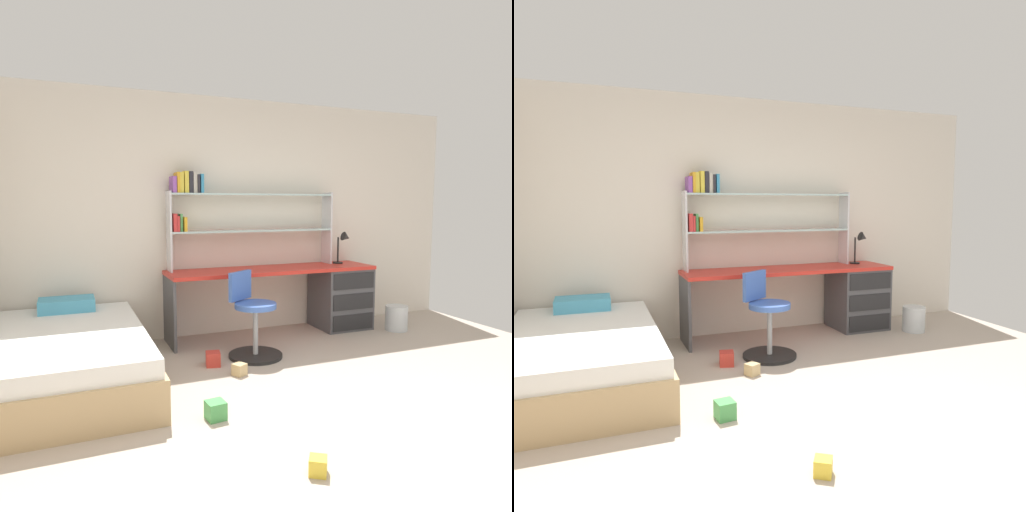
{
  "view_description": "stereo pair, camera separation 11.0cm",
  "coord_description": "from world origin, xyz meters",
  "views": [
    {
      "loc": [
        -1.75,
        -2.22,
        1.46
      ],
      "look_at": [
        -0.12,
        1.75,
        0.98
      ],
      "focal_mm": 32.6,
      "sensor_mm": 36.0,
      "label": 1
    },
    {
      "loc": [
        -1.65,
        -2.27,
        1.46
      ],
      "look_at": [
        -0.12,
        1.75,
        0.98
      ],
      "focal_mm": 32.6,
      "sensor_mm": 36.0,
      "label": 2
    }
  ],
  "objects": [
    {
      "name": "toy_block_green_3",
      "position": [
        -0.86,
        0.69,
        0.06
      ],
      "size": [
        0.14,
        0.14,
        0.13
      ],
      "primitive_type": "cube",
      "rotation": [
        0.0,
        0.0,
        1.67
      ],
      "color": "#479E51",
      "rests_on": "ground_plane"
    },
    {
      "name": "ground_plane",
      "position": [
        0.0,
        0.0,
        -0.01
      ],
      "size": [
        5.81,
        6.5,
        0.02
      ],
      "primitive_type": "cube",
      "color": "#B2A393"
    },
    {
      "name": "waste_bin",
      "position": [
        1.78,
        2.05,
        0.14
      ],
      "size": [
        0.26,
        0.26,
        0.29
      ],
      "primitive_type": "cylinder",
      "color": "silver",
      "rests_on": "ground_plane"
    },
    {
      "name": "bed_platform",
      "position": [
        -1.77,
        1.73,
        0.23
      ],
      "size": [
        1.23,
        2.02,
        0.57
      ],
      "color": "tan",
      "rests_on": "ground_plane"
    },
    {
      "name": "desk",
      "position": [
        1.02,
        2.44,
        0.43
      ],
      "size": [
        2.36,
        0.57,
        0.76
      ],
      "color": "red",
      "rests_on": "ground_plane"
    },
    {
      "name": "toy_block_natural_1",
      "position": [
        -0.42,
        1.4,
        0.05
      ],
      "size": [
        0.14,
        0.14,
        0.1
      ],
      "primitive_type": "cube",
      "rotation": [
        0.0,
        0.0,
        0.49
      ],
      "color": "tan",
      "rests_on": "ground_plane"
    },
    {
      "name": "bookshelf_hutch",
      "position": [
        -0.07,
        2.61,
        1.39
      ],
      "size": [
        1.92,
        0.22,
        1.05
      ],
      "color": "silver",
      "rests_on": "desk"
    },
    {
      "name": "swivel_chair",
      "position": [
        -0.13,
        1.82,
        0.33
      ],
      "size": [
        0.52,
        0.52,
        0.82
      ],
      "color": "black",
      "rests_on": "ground_plane"
    },
    {
      "name": "toy_block_yellow_2",
      "position": [
        -0.54,
        -0.15,
        0.05
      ],
      "size": [
        0.13,
        0.13,
        0.1
      ],
      "primitive_type": "cube",
      "rotation": [
        0.0,
        0.0,
        0.99
      ],
      "color": "gold",
      "rests_on": "ground_plane"
    },
    {
      "name": "toy_block_red_0",
      "position": [
        -0.56,
        1.71,
        0.06
      ],
      "size": [
        0.15,
        0.15,
        0.13
      ],
      "primitive_type": "cube",
      "rotation": [
        0.0,
        0.0,
        2.92
      ],
      "color": "red",
      "rests_on": "ground_plane"
    },
    {
      "name": "room_shell",
      "position": [
        -1.29,
        1.31,
        1.31
      ],
      "size": [
        5.81,
        6.5,
        2.63
      ],
      "color": "silver",
      "rests_on": "ground_plane"
    },
    {
      "name": "desk_lamp",
      "position": [
        1.32,
        2.49,
        1.01
      ],
      "size": [
        0.2,
        0.17,
        0.38
      ],
      "color": "black",
      "rests_on": "desk"
    }
  ]
}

